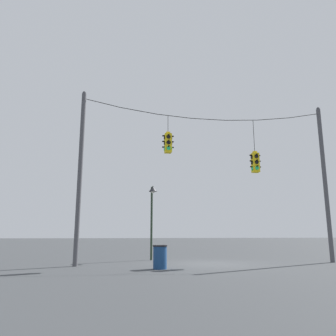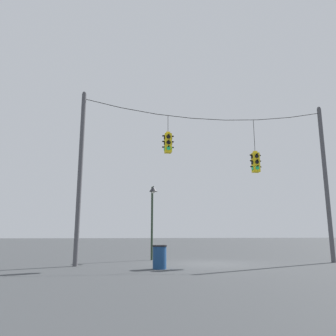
# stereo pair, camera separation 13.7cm
# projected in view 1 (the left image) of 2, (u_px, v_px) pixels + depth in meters

# --- Properties ---
(ground_plane) EXTENTS (200.00, 200.00, 0.00)m
(ground_plane) POSITION_uv_depth(u_px,v_px,m) (211.00, 264.00, 15.78)
(ground_plane) COLOR #383A3D
(utility_pole_left) EXTENTS (0.22, 0.22, 8.36)m
(utility_pole_left) POSITION_uv_depth(u_px,v_px,m) (80.00, 174.00, 15.40)
(utility_pole_left) COLOR #4C4C51
(utility_pole_left) RESTS_ON ground_plane
(utility_pole_right) EXTENTS (0.22, 0.22, 8.36)m
(utility_pole_right) POSITION_uv_depth(u_px,v_px,m) (325.00, 181.00, 17.43)
(utility_pole_right) COLOR #4C4C51
(utility_pole_right) RESTS_ON ground_plane
(span_wire) EXTENTS (12.71, 0.03, 0.74)m
(span_wire) POSITION_uv_depth(u_px,v_px,m) (208.00, 115.00, 17.08)
(span_wire) COLOR black
(traffic_light_near_left_pole) EXTENTS (0.58, 0.58, 1.95)m
(traffic_light_near_left_pole) POSITION_uv_depth(u_px,v_px,m) (168.00, 143.00, 16.41)
(traffic_light_near_left_pole) COLOR yellow
(traffic_light_over_intersection) EXTENTS (0.58, 0.58, 2.83)m
(traffic_light_over_intersection) POSITION_uv_depth(u_px,v_px,m) (255.00, 162.00, 16.99)
(traffic_light_over_intersection) COLOR yellow
(street_lamp) EXTENTS (0.46, 0.80, 4.08)m
(street_lamp) POSITION_uv_depth(u_px,v_px,m) (152.00, 205.00, 18.42)
(street_lamp) COLOR #233323
(street_lamp) RESTS_ON ground_plane
(trash_bin) EXTENTS (0.61, 0.61, 0.97)m
(trash_bin) POSITION_uv_depth(u_px,v_px,m) (160.00, 257.00, 13.54)
(trash_bin) COLOR navy
(trash_bin) RESTS_ON ground_plane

